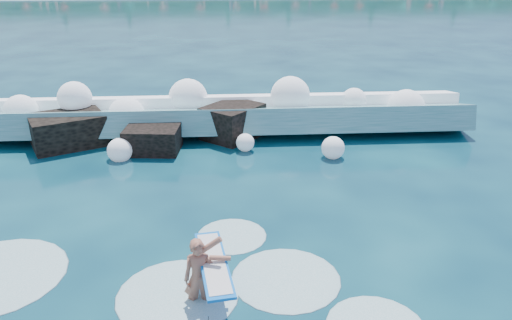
{
  "coord_description": "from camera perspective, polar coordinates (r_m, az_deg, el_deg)",
  "views": [
    {
      "loc": [
        0.7,
        -9.94,
        6.18
      ],
      "look_at": [
        1.5,
        2.0,
        1.2
      ],
      "focal_mm": 35.0,
      "sensor_mm": 36.0,
      "label": 1
    }
  ],
  "objects": [
    {
      "name": "wave_spray",
      "position": [
        18.35,
        -4.25,
        6.08
      ],
      "size": [
        15.24,
        4.56,
        2.09
      ],
      "color": "white",
      "rests_on": "ground"
    },
    {
      "name": "ground",
      "position": [
        11.73,
        -6.77,
        -9.39
      ],
      "size": [
        200.0,
        200.0,
        0.0
      ],
      "primitive_type": "plane",
      "color": "#062437",
      "rests_on": "ground"
    },
    {
      "name": "surf_foam",
      "position": [
        10.45,
        -13.35,
        -14.39
      ],
      "size": [
        9.78,
        5.73,
        0.14
      ],
      "color": "silver",
      "rests_on": "ground"
    },
    {
      "name": "surfer_with_board",
      "position": [
        9.66,
        -6.13,
        -12.89
      ],
      "size": [
        0.99,
        2.83,
        1.61
      ],
      "color": "#A2614B",
      "rests_on": "ground"
    },
    {
      "name": "rock_cluster",
      "position": [
        17.84,
        -12.6,
        3.24
      ],
      "size": [
        8.39,
        3.23,
        1.38
      ],
      "color": "black",
      "rests_on": "ground"
    },
    {
      "name": "breaking_wave",
      "position": [
        18.66,
        -4.23,
        4.96
      ],
      "size": [
        18.24,
        2.83,
        1.57
      ],
      "color": "teal",
      "rests_on": "ground"
    }
  ]
}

